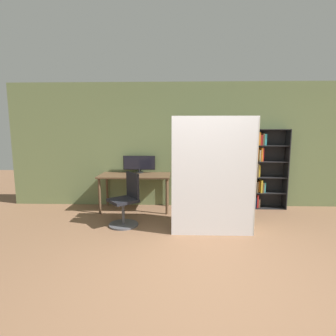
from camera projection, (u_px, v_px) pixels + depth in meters
name	position (u px, v px, depth m)	size (l,w,h in m)	color
ground_plane	(204.00, 283.00, 2.92)	(16.00, 16.00, 0.00)	brown
wall_back	(191.00, 145.00, 5.75)	(8.00, 0.06, 2.70)	#6B7A4C
desk	(135.00, 179.00, 5.51)	(1.48, 0.70, 0.76)	brown
monitor	(139.00, 163.00, 5.70)	(0.70, 0.18, 0.38)	black
office_chair	(126.00, 204.00, 4.65)	(0.62, 0.62, 0.93)	#4C4C51
bookshelf	(264.00, 169.00, 5.63)	(0.75, 0.29, 1.71)	black
mattress_near	(213.00, 176.00, 4.19)	(1.33, 0.26, 1.90)	silver
mattress_far	(211.00, 174.00, 4.47)	(1.33, 0.25, 1.90)	silver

